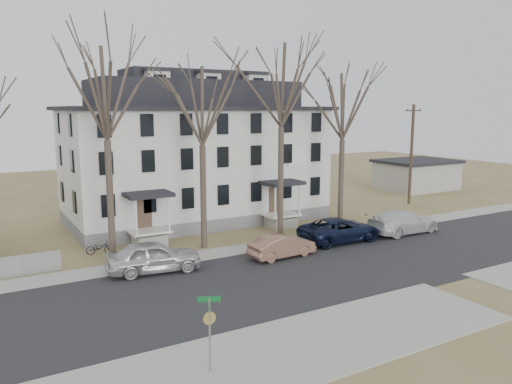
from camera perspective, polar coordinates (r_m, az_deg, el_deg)
ground at (r=28.17m, az=12.03°, el=-9.52°), size 120.00×120.00×0.00m
main_road at (r=29.60m, az=9.41°, el=-8.49°), size 120.00×10.00×0.04m
far_sidewalk at (r=34.24m, az=3.01°, el=-5.89°), size 120.00×2.00×0.08m
near_sidewalk_left at (r=19.94m, az=4.11°, el=-17.61°), size 20.00×5.00×0.08m
yellow_curb at (r=36.45m, az=10.43°, el=-5.08°), size 14.00×0.25×0.06m
boarding_house at (r=41.04m, az=-6.90°, el=4.26°), size 20.80×12.36×12.05m
distant_building at (r=59.71m, az=17.86°, el=1.92°), size 8.50×6.50×3.35m
tree_far_left at (r=30.30m, az=-16.91°, el=11.49°), size 8.40×8.40×13.72m
tree_mid_left at (r=32.21m, az=-6.24°, el=10.38°), size 7.80×7.80×12.74m
tree_center at (r=35.12m, az=2.94°, el=12.76°), size 9.00×9.00×14.70m
tree_mid_right at (r=38.33m, az=9.95°, el=10.14°), size 7.80×7.80×12.74m
utility_pole_far at (r=49.84m, az=17.34°, el=4.27°), size 2.00×0.28×9.50m
car_silver at (r=28.67m, az=-11.60°, el=-7.30°), size 5.45×2.78×1.78m
car_tan at (r=30.87m, az=2.99°, el=-6.24°), size 4.40×1.77×1.42m
car_navy at (r=34.90m, az=9.58°, el=-4.32°), size 5.95×2.85×1.64m
car_white at (r=38.23m, az=16.44°, el=-3.33°), size 5.86×2.45×1.69m
bicycle_left at (r=32.99m, az=-17.44°, el=-6.13°), size 1.76×1.02×0.88m
street_sign at (r=17.71m, az=-5.33°, el=-14.71°), size 0.80×0.80×2.80m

